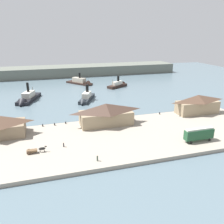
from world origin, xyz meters
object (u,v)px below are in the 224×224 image
mooring_post_east (43,125)px  horse_cart (36,150)px  pedestrian_walking_east (97,158)px  ferry_approaching_west (119,85)px  mooring_post_center_east (55,124)px  mooring_post_center_west (66,123)px  ferry_mid_harbor (82,82)px  ferry_shed_central_terminal (106,114)px  ferry_shed_east_terminal (197,104)px  ferry_shed_west_terminal (0,126)px  street_tram (199,134)px  ferry_approaching_east (86,98)px  pedestrian_at_waters_edge (64,145)px  ferry_near_quay (27,99)px  mooring_post_west (160,113)px

mooring_post_east → horse_cart: bearing=-96.5°
pedestrian_walking_east → ferry_approaching_west: bearing=68.4°
ferry_approaching_west → mooring_post_center_east: bearing=-126.9°
pedestrian_walking_east → mooring_post_center_east: pedestrian_walking_east is taller
mooring_post_center_west → ferry_mid_harbor: bearing=75.6°
ferry_mid_harbor → ferry_approaching_west: 27.12m
ferry_shed_central_terminal → ferry_shed_east_terminal: ferry_shed_central_terminal is taller
ferry_shed_west_terminal → ferry_shed_east_terminal: 79.61m
ferry_shed_west_terminal → street_tram: (62.83, -23.00, -1.11)m
pedestrian_walking_east → ferry_approaching_west: size_ratio=0.11×
ferry_shed_central_terminal → horse_cart: bearing=-148.1°
ferry_shed_east_terminal → ferry_approaching_east: ferry_shed_east_terminal is taller
mooring_post_center_west → ferry_approaching_east: (14.26, 33.26, -0.02)m
mooring_post_center_east → mooring_post_center_west: bearing=5.4°
mooring_post_center_west → ferry_approaching_west: bearing=55.6°
street_tram → pedestrian_at_waters_edge: 43.92m
ferry_shed_west_terminal → ferry_near_quay: (6.40, 46.26, -3.40)m
ferry_shed_west_terminal → pedestrian_walking_east: ferry_shed_west_terminal is taller
street_tram → mooring_post_center_west: street_tram is taller
ferry_shed_central_terminal → ferry_near_quay: 55.73m
pedestrian_at_waters_edge → mooring_post_center_west: 19.76m
ferry_shed_west_terminal → ferry_near_quay: ferry_near_quay is taller
pedestrian_at_waters_edge → ferry_approaching_east: size_ratio=0.08×
mooring_post_west → pedestrian_at_waters_edge: bearing=-156.0°
ferry_shed_east_terminal → mooring_post_center_east: ferry_shed_east_terminal is taller
ferry_mid_harbor → ferry_approaching_east: ferry_approaching_east is taller
ferry_near_quay → ferry_shed_central_terminal: bearing=-55.8°
ferry_shed_east_terminal → mooring_post_west: ferry_shed_east_terminal is taller
ferry_shed_central_terminal → ferry_near_quay: bearing=124.2°
mooring_post_west → ferry_approaching_east: (-26.38, 33.51, -0.02)m
mooring_post_east → mooring_post_center_west: bearing=1.6°
ferry_approaching_west → ferry_shed_central_terminal: bearing=-112.2°
ferry_shed_east_terminal → horse_cart: ferry_shed_east_terminal is taller
mooring_post_center_west → ferry_near_quay: (-16.08, 41.19, -0.09)m
horse_cart → ferry_mid_harbor: (30.67, 97.68, -0.75)m
mooring_post_east → mooring_post_center_west: same height
horse_cart → pedestrian_at_waters_edge: horse_cart is taller
mooring_post_center_west → ferry_approaching_east: 36.19m
ferry_shed_central_terminal → pedestrian_at_waters_edge: bearing=-140.4°
pedestrian_at_waters_edge → ferry_mid_harbor: 98.69m
ferry_shed_central_terminal → ferry_approaching_west: (27.00, 66.27, -3.98)m
ferry_shed_central_terminal → street_tram: size_ratio=2.01×
mooring_post_center_west → ferry_approaching_west: size_ratio=0.05×
street_tram → ferry_near_quay: bearing=129.2°
street_tram → mooring_post_east: 56.45m
horse_cart → ferry_shed_west_terminal: bearing=125.4°
ferry_shed_east_terminal → pedestrian_walking_east: ferry_shed_east_terminal is taller
ferry_near_quay → ferry_approaching_west: (58.20, 20.26, -0.09)m
mooring_post_east → ferry_mid_harbor: ferry_mid_harbor is taller
ferry_mid_harbor → street_tram: bearing=-78.8°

